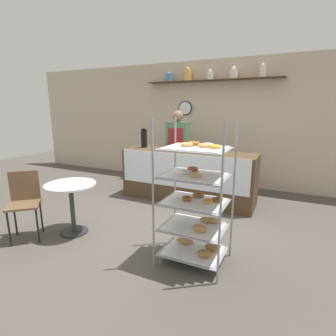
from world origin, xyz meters
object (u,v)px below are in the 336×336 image
Objects in this scene: cafe_table at (71,196)px; cafe_chair at (24,197)px; person_worker at (178,147)px; donut_tray_counter at (192,150)px; pastry_rack at (196,201)px; coffee_carafe at (144,138)px.

cafe_chair is (-0.48, -0.34, 0.02)m from cafe_table.
donut_tray_counter is at bearing -41.13° from person_worker.
cafe_chair is (-2.23, -0.42, -0.17)m from pastry_rack.
person_worker is at bearing 78.45° from cafe_table.
person_worker is 2.96m from cafe_chair.
pastry_rack is at bearing -32.66° from cafe_chair.
person_worker is at bearing 117.97° from pastry_rack.
cafe_table is at bearing -89.62° from coffee_carafe.
donut_tray_counter is (0.98, 2.02, 0.42)m from cafe_table.
pastry_rack is 4.20× the size of coffee_carafe.
cafe_chair is 2.08× the size of donut_tray_counter.
cafe_chair is (-0.98, -2.77, -0.35)m from person_worker.
person_worker is 0.64m from donut_tray_counter.
pastry_rack is at bearing 2.66° from cafe_table.
pastry_rack is 2.67m from person_worker.
donut_tray_counter is at bearing 111.75° from pastry_rack.
coffee_carafe is (-0.51, -0.48, 0.22)m from person_worker.
cafe_table is 0.80× the size of cafe_chair.
coffee_carafe reaches higher than cafe_chair.
person_worker reaches higher than donut_tray_counter.
pastry_rack is 2.28m from cafe_chair.
person_worker is at bearing 27.22° from cafe_chair.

